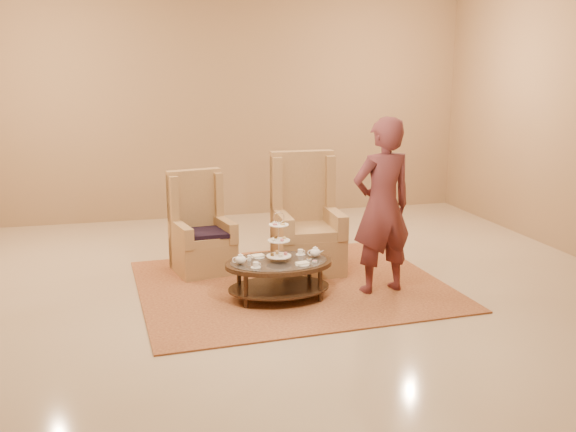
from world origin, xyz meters
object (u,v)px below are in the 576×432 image
object	(u,v)px
tea_table	(279,268)
armchair_left	(201,238)
armchair_right	(306,231)
person	(382,207)

from	to	relation	value
tea_table	armchair_left	distance (m)	1.34
tea_table	armchair_right	xyz separation A→B (m)	(0.55, 0.92, 0.13)
tea_table	armchair_left	xyz separation A→B (m)	(-0.66, 1.17, 0.06)
tea_table	armchair_right	size ratio (longest dim) A/B	0.80
armchair_left	armchair_right	size ratio (longest dim) A/B	0.85
armchair_right	person	xyz separation A→B (m)	(0.55, -0.96, 0.47)
armchair_right	armchair_left	bearing A→B (deg)	170.20
armchair_left	armchair_right	bearing A→B (deg)	-23.78
armchair_left	armchair_right	world-z (taller)	armchair_right
person	tea_table	bearing A→B (deg)	-10.57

